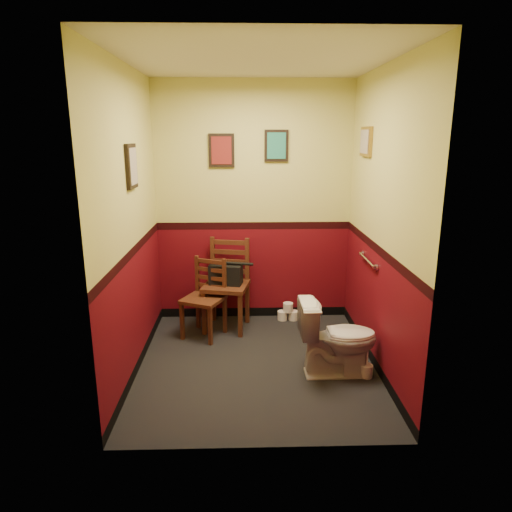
% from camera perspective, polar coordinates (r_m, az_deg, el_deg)
% --- Properties ---
extents(floor, '(2.20, 2.40, 0.00)m').
position_cam_1_polar(floor, '(4.46, 0.10, -13.36)').
color(floor, black).
rests_on(floor, ground).
extents(ceiling, '(2.20, 2.40, 0.00)m').
position_cam_1_polar(ceiling, '(3.98, 0.11, 23.40)').
color(ceiling, silver).
rests_on(ceiling, ground).
extents(wall_back, '(2.20, 0.00, 2.70)m').
position_cam_1_polar(wall_back, '(5.19, -0.31, 6.43)').
color(wall_back, '#570812').
rests_on(wall_back, ground).
extents(wall_front, '(2.20, 0.00, 2.70)m').
position_cam_1_polar(wall_front, '(2.84, 0.85, -0.64)').
color(wall_front, '#570812').
rests_on(wall_front, ground).
extents(wall_left, '(0.00, 2.40, 2.70)m').
position_cam_1_polar(wall_left, '(4.12, -15.41, 3.71)').
color(wall_left, '#570812').
rests_on(wall_left, ground).
extents(wall_right, '(0.00, 2.40, 2.70)m').
position_cam_1_polar(wall_right, '(4.18, 15.37, 3.87)').
color(wall_right, '#570812').
rests_on(wall_right, ground).
extents(grab_bar, '(0.05, 0.56, 0.06)m').
position_cam_1_polar(grab_bar, '(4.50, 13.75, -0.51)').
color(grab_bar, silver).
rests_on(grab_bar, wall_right).
extents(framed_print_back_a, '(0.28, 0.04, 0.36)m').
position_cam_1_polar(framed_print_back_a, '(5.12, -4.34, 13.02)').
color(framed_print_back_a, black).
rests_on(framed_print_back_a, wall_back).
extents(framed_print_back_b, '(0.26, 0.04, 0.34)m').
position_cam_1_polar(framed_print_back_b, '(5.12, 2.56, 13.61)').
color(framed_print_back_b, black).
rests_on(framed_print_back_b, wall_back).
extents(framed_print_left, '(0.04, 0.30, 0.38)m').
position_cam_1_polar(framed_print_left, '(4.15, -15.28, 10.77)').
color(framed_print_left, black).
rests_on(framed_print_left, wall_left).
extents(framed_print_right, '(0.04, 0.34, 0.28)m').
position_cam_1_polar(framed_print_right, '(4.69, 13.58, 13.73)').
color(framed_print_right, olive).
rests_on(framed_print_right, wall_right).
extents(toilet, '(0.71, 0.41, 0.69)m').
position_cam_1_polar(toilet, '(4.22, 10.15, -10.08)').
color(toilet, white).
rests_on(toilet, floor).
extents(toilet_brush, '(0.11, 0.11, 0.41)m').
position_cam_1_polar(toilet_brush, '(4.34, 13.64, -13.67)').
color(toilet_brush, silver).
rests_on(toilet_brush, floor).
extents(chair_left, '(0.52, 0.52, 0.84)m').
position_cam_1_polar(chair_left, '(4.94, -6.39, -5.24)').
color(chair_left, '#4D2617').
rests_on(chair_left, floor).
extents(chair_right, '(0.55, 0.55, 1.00)m').
position_cam_1_polar(chair_right, '(5.09, -3.65, -3.57)').
color(chair_right, '#4D2617').
rests_on(chair_right, floor).
extents(handbag, '(0.38, 0.24, 0.26)m').
position_cam_1_polar(handbag, '(5.01, -3.80, -2.29)').
color(handbag, black).
rests_on(handbag, chair_right).
extents(tp_stack, '(0.24, 0.13, 0.21)m').
position_cam_1_polar(tp_stack, '(5.42, 4.01, -7.08)').
color(tp_stack, silver).
rests_on(tp_stack, floor).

